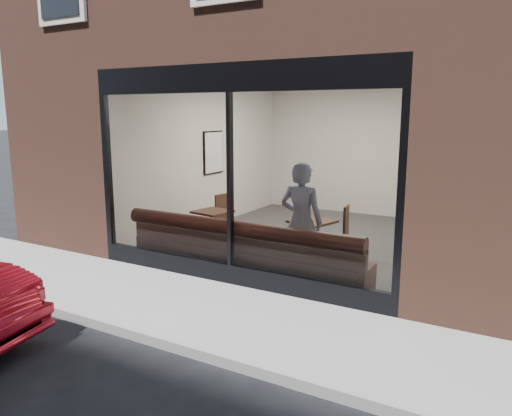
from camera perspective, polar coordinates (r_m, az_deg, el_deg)
The scene contains 21 objects.
ground at distance 6.08m, azimuth -13.73°, elevation -14.03°, with size 120.00×120.00×0.00m, color black.
sidewalk_near at distance 6.76m, azimuth -7.78°, elevation -11.10°, with size 40.00×2.00×0.01m, color gray.
kerb_near at distance 6.02m, azimuth -14.09°, elevation -13.67°, with size 40.00×0.10×0.12m, color gray.
host_building_pier_left at distance 14.19m, azimuth -2.61°, elevation 7.20°, with size 2.50×12.00×3.20m, color brown.
host_building_backfill at distance 15.45m, azimuth 15.54°, elevation 7.13°, with size 5.00×6.00×3.20m, color brown.
cafe_floor at distance 10.05m, azimuth 6.32°, elevation -3.57°, with size 6.00×6.00×0.00m, color #2D2D30.
cafe_ceiling at distance 9.75m, azimuth 6.72°, elevation 14.76°, with size 6.00×6.00×0.00m, color white.
cafe_wall_back at distance 12.57m, azimuth 12.02°, elevation 6.48°, with size 5.00×5.00×0.00m, color silver.
cafe_wall_left at distance 11.01m, azimuth -5.51°, elevation 6.06°, with size 6.00×6.00×0.00m, color silver.
cafe_wall_right at distance 9.08m, azimuth 21.10°, elevation 4.33°, with size 6.00×6.00×0.00m, color silver.
storefront_kick at distance 7.51m, azimuth -2.87°, elevation -7.55°, with size 5.00×0.10×0.30m, color black.
storefront_header at distance 7.14m, azimuth -3.09°, elevation 14.69°, with size 5.00×0.10×0.40m, color black.
storefront_mullion at distance 7.19m, azimuth -2.98°, elevation 3.09°, with size 0.06×0.10×2.50m, color black.
storefront_glass at distance 7.17m, azimuth -3.11°, elevation 3.06°, with size 4.80×4.80×0.00m, color white.
banquette at distance 7.81m, azimuth -1.27°, elevation -6.22°, with size 4.00×0.55×0.45m, color #361A13.
person at distance 7.52m, azimuth 5.18°, elevation -1.58°, with size 0.66×0.43×1.81m, color #8A97B8.
cafe_table_left at distance 9.11m, azimuth -4.99°, elevation -0.43°, with size 0.59×0.59×0.04m, color black.
cafe_table_right at distance 8.33m, azimuth 6.45°, elevation -1.53°, with size 0.63×0.63×0.04m, color black.
cafe_chair_left at distance 10.07m, azimuth -4.39°, elevation -2.22°, with size 0.46×0.46×0.04m, color black.
cafe_chair_right at distance 8.87m, azimuth 8.95°, elevation -4.16°, with size 0.37×0.37×0.04m, color black.
wall_poster at distance 11.12m, azimuth -4.83°, elevation 6.34°, with size 0.02×0.66×0.88m, color white.
Camera 1 is at (3.88, -3.92, 2.54)m, focal length 35.00 mm.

